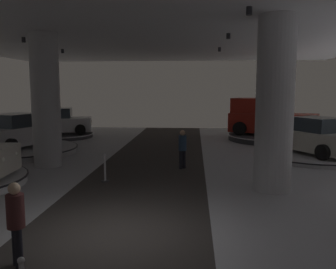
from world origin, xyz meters
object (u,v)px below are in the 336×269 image
at_px(display_car_far_right, 315,137).
at_px(display_car_far_left, 17,132).
at_px(display_platform_deep_left, 60,135).
at_px(pickup_truck_deep_right, 268,120).
at_px(visitor_walking_near, 16,219).
at_px(column_left, 46,101).
at_px(column_right, 275,105).
at_px(display_platform_far_right, 314,155).
at_px(display_car_deep_left, 59,122).
at_px(display_platform_far_left, 18,150).
at_px(visitor_walking_far, 182,147).
at_px(display_platform_deep_right, 273,137).

distance_m(display_car_far_right, display_car_far_left, 14.59).
height_order(display_car_far_right, display_platform_deep_left, display_car_far_right).
bearing_deg(pickup_truck_deep_right, display_platform_deep_left, 179.18).
height_order(display_platform_deep_left, display_car_far_left, display_car_far_left).
height_order(pickup_truck_deep_right, visitor_walking_near, pickup_truck_deep_right).
distance_m(column_left, column_right, 9.14).
xyz_separation_m(column_left, visitor_walking_near, (2.93, -8.39, -1.84)).
bearing_deg(column_right, display_platform_deep_left, 134.48).
bearing_deg(display_car_far_right, visitor_walking_near, -128.64).
relative_size(display_platform_far_right, display_car_far_left, 1.17).
xyz_separation_m(column_left, display_car_deep_left, (-2.94, 8.84, -1.73)).
bearing_deg(visitor_walking_near, display_platform_far_left, 116.87).
height_order(pickup_truck_deep_right, display_platform_far_right, pickup_truck_deep_right).
bearing_deg(pickup_truck_deep_right, column_right, -100.56).
xyz_separation_m(display_platform_far_right, display_car_far_left, (-14.58, 0.04, 0.95)).
distance_m(column_left, visitor_walking_far, 5.96).
distance_m(column_right, display_car_far_right, 6.73).
bearing_deg(display_platform_deep_right, column_right, -102.11).
height_order(display_platform_deep_right, pickup_truck_deep_right, pickup_truck_deep_right).
relative_size(column_left, display_platform_far_right, 1.03).
xyz_separation_m(column_right, visitor_walking_far, (-2.99, 2.90, -1.84)).
relative_size(display_platform_deep_right, visitor_walking_near, 3.57).
xyz_separation_m(column_right, display_car_deep_left, (-11.60, 11.77, -1.73)).
bearing_deg(visitor_walking_near, display_car_deep_left, 108.82).
height_order(column_right, pickup_truck_deep_right, column_right).
height_order(column_left, display_car_far_right, column_left).
relative_size(display_platform_deep_right, display_car_far_right, 1.25).
relative_size(display_platform_deep_left, visitor_walking_far, 2.83).
bearing_deg(display_car_deep_left, display_car_far_left, -88.33).
bearing_deg(column_right, visitor_walking_far, 135.89).
bearing_deg(visitor_walking_near, display_car_far_left, 116.96).
relative_size(column_right, display_car_deep_left, 1.22).
bearing_deg(column_left, display_car_deep_left, 108.42).
xyz_separation_m(display_platform_far_right, display_car_far_right, (0.01, -0.03, 0.86)).
distance_m(column_left, visitor_walking_near, 9.08).
xyz_separation_m(pickup_truck_deep_right, display_car_far_right, (1.01, -5.91, -0.30)).
distance_m(display_platform_far_right, display_car_far_right, 0.86).
bearing_deg(pickup_truck_deep_right, display_car_far_right, -80.31).
relative_size(display_platform_deep_right, visitor_walking_far, 3.57).
height_order(display_platform_deep_left, display_car_deep_left, display_car_deep_left).
distance_m(column_left, display_car_deep_left, 9.48).
xyz_separation_m(display_platform_far_right, display_platform_deep_left, (-14.72, 6.08, 0.02)).
relative_size(display_car_far_right, display_car_far_left, 1.00).
bearing_deg(display_car_deep_left, pickup_truck_deep_right, -0.79).
distance_m(display_platform_deep_right, display_platform_far_right, 5.81).
distance_m(column_right, display_platform_deep_right, 12.01).
bearing_deg(column_left, visitor_walking_far, -0.38).
bearing_deg(display_car_far_left, visitor_walking_far, -18.63).
xyz_separation_m(pickup_truck_deep_right, visitor_walking_near, (-7.89, -17.04, -0.38)).
relative_size(pickup_truck_deep_right, visitor_walking_near, 3.58).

